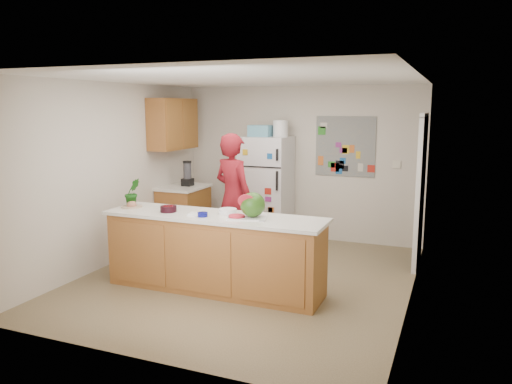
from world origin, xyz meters
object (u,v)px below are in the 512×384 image
at_px(person, 233,198).
at_px(watermelon, 253,205).
at_px(cherry_bowl, 168,209).
at_px(refrigerator, 266,189).

bearing_deg(person, watermelon, 145.05).
bearing_deg(watermelon, cherry_bowl, -176.51).
height_order(refrigerator, person, person).
height_order(watermelon, cherry_bowl, watermelon).
xyz_separation_m(person, watermelon, (0.78, -1.17, 0.17)).
height_order(person, cherry_bowl, person).
distance_m(person, watermelon, 1.42).
bearing_deg(refrigerator, person, -91.88).
relative_size(watermelon, cherry_bowl, 1.45).
bearing_deg(watermelon, refrigerator, 107.30).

